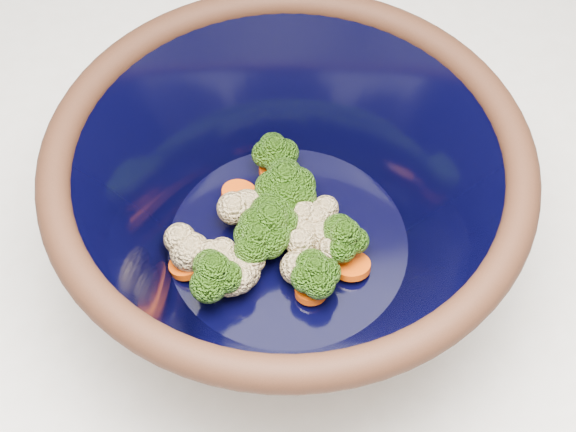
{
  "coord_description": "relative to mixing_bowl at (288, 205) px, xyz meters",
  "views": [
    {
      "loc": [
        0.03,
        -0.25,
        1.49
      ],
      "look_at": [
        0.08,
        0.11,
        0.97
      ],
      "focal_mm": 50.0,
      "sensor_mm": 36.0,
      "label": 1
    }
  ],
  "objects": [
    {
      "name": "mixing_bowl",
      "position": [
        0.0,
        0.0,
        0.0
      ],
      "size": [
        0.44,
        0.44,
        0.16
      ],
      "rotation": [
        0.0,
        0.0,
        -0.36
      ],
      "color": "black",
      "rests_on": "counter"
    },
    {
      "name": "vegetable_pile",
      "position": [
        -0.01,
        -0.0,
        -0.03
      ],
      "size": [
        0.16,
        0.16,
        0.06
      ],
      "color": "#608442",
      "rests_on": "mixing_bowl"
    }
  ]
}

